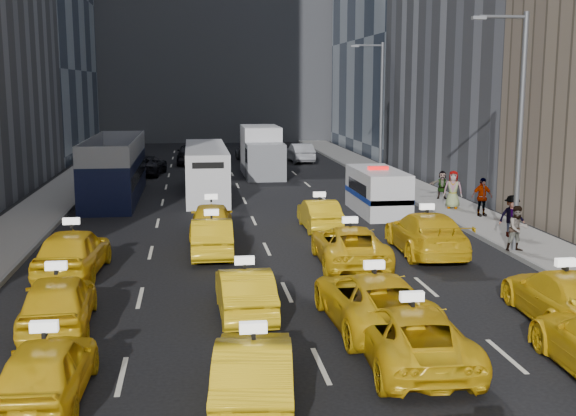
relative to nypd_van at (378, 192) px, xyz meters
The scene contains 34 objects.
ground 22.16m from the nypd_van, 106.61° to the right, with size 160.00×160.00×0.00m, color black.
sidewalk_west 17.28m from the nypd_van, 167.31° to the left, with size 3.00×90.00×0.15m, color gray.
sidewalk_east 5.72m from the nypd_van, 42.23° to the left, with size 3.00×90.00×0.15m, color gray.
curb_west 15.87m from the nypd_van, 166.16° to the left, with size 0.15×90.00×0.18m, color slate.
curb_east 4.77m from the nypd_van, 54.29° to the left, with size 0.15×90.00×0.18m, color slate.
streetlight_near 10.38m from the nypd_van, 72.78° to the right, with size 2.15×0.22×9.00m.
streetlight_far 11.81m from the nypd_van, 75.17° to the left, with size 2.15×0.22×9.00m.
taxi_4 23.69m from the nypd_van, 121.00° to the right, with size 1.62×4.03×1.37m, color yellow.
taxi_5 22.58m from the nypd_van, 110.85° to the right, with size 1.52×4.35×1.43m, color yellow.
taxi_6 19.77m from the nypd_van, 102.36° to the right, with size 2.29×4.98×1.38m, color yellow.
taxi_8 20.29m from the nypd_van, 128.97° to the right, with size 1.77×4.40×1.50m, color yellow.
taxi_9 17.18m from the nypd_van, 116.96° to the right, with size 1.45×4.15×1.37m, color yellow.
taxi_10 17.24m from the nypd_van, 104.94° to the right, with size 2.43×5.28×1.47m, color yellow.
taxi_11 17.06m from the nypd_van, 87.52° to the right, with size 2.04×5.02×1.46m, color yellow.
taxi_12 16.73m from the nypd_van, 142.27° to the right, with size 1.95×4.84×1.65m, color yellow.
taxi_13 11.65m from the nypd_van, 136.79° to the right, with size 1.52×4.35×1.43m, color yellow.
taxi_14 10.67m from the nypd_van, 109.91° to the right, with size 2.34×5.08×1.41m, color yellow.
taxi_15 8.81m from the nypd_van, 92.51° to the right, with size 2.25×5.54×1.61m, color yellow.
taxi_16 9.54m from the nypd_van, 151.86° to the right, with size 1.76×4.36×1.49m, color yellow.
taxi_17 5.09m from the nypd_van, 135.02° to the right, with size 1.43×4.10×1.35m, color yellow.
nypd_van is the anchor object (origin of this frame).
double_decker 14.95m from the nypd_van, 154.50° to the left, with size 3.23×11.79×3.40m.
city_bus 11.06m from the nypd_van, 139.22° to the left, with size 3.28×11.17×2.84m.
box_truck 16.41m from the nypd_van, 105.12° to the left, with size 3.07×7.65×3.43m.
misc_car_0 4.87m from the nypd_van, 83.12° to the left, with size 1.51×4.34×1.43m, color #9A9EA1.
misc_car_1 21.17m from the nypd_van, 125.81° to the left, with size 2.29×4.96×1.38m, color black.
misc_car_2 26.14m from the nypd_van, 99.31° to the left, with size 2.10×5.17×1.50m, color slate.
misc_car_3 25.55m from the nypd_van, 111.53° to the left, with size 1.97×4.89×1.67m, color black.
misc_car_4 24.14m from the nypd_van, 90.61° to the left, with size 1.65×4.74×1.56m, color #9B9CA2.
pedestrian_1 9.90m from the nypd_van, 72.50° to the right, with size 0.85×0.46×1.74m, color gray.
pedestrian_2 7.96m from the nypd_van, 60.88° to the right, with size 1.13×0.46×1.74m, color gray.
pedestrian_3 5.06m from the nypd_van, 25.97° to the right, with size 1.08×0.49×1.84m, color gray.
pedestrian_4 3.94m from the nypd_van, ahead, with size 0.94×0.51×1.92m, color gray.
pedestrian_5 5.47m from the nypd_van, 35.06° to the left, with size 1.42×0.41×1.54m, color gray.
Camera 1 is at (-2.84, -13.53, 6.42)m, focal length 45.00 mm.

